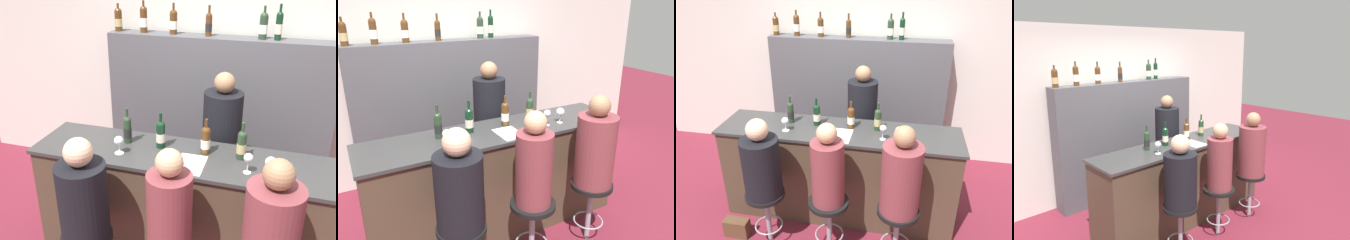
% 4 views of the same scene
% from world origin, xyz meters
% --- Properties ---
extents(wall_back, '(6.40, 0.05, 2.60)m').
position_xyz_m(wall_back, '(0.00, 1.77, 1.30)').
color(wall_back, beige).
rests_on(wall_back, ground_plane).
extents(bar_counter, '(2.55, 0.61, 1.07)m').
position_xyz_m(bar_counter, '(0.00, 0.28, 0.54)').
color(bar_counter, '#473828').
rests_on(bar_counter, ground_plane).
extents(back_bar_cabinet, '(2.38, 0.28, 1.77)m').
position_xyz_m(back_bar_cabinet, '(0.00, 1.55, 0.89)').
color(back_bar_cabinet, '#4C4C51').
rests_on(back_bar_cabinet, ground_plane).
extents(wine_bottle_counter_0, '(0.07, 0.07, 0.31)m').
position_xyz_m(wine_bottle_counter_0, '(-0.54, 0.37, 1.20)').
color(wine_bottle_counter_0, '#233823').
rests_on(wine_bottle_counter_0, bar_counter).
extents(wine_bottle_counter_1, '(0.08, 0.08, 0.30)m').
position_xyz_m(wine_bottle_counter_1, '(-0.25, 0.37, 1.19)').
color(wine_bottle_counter_1, black).
rests_on(wine_bottle_counter_1, bar_counter).
extents(wine_bottle_counter_2, '(0.08, 0.08, 0.30)m').
position_xyz_m(wine_bottle_counter_2, '(0.12, 0.37, 1.19)').
color(wine_bottle_counter_2, '#4C2D14').
rests_on(wine_bottle_counter_2, bar_counter).
extents(wine_bottle_counter_3, '(0.07, 0.07, 0.30)m').
position_xyz_m(wine_bottle_counter_3, '(0.40, 0.37, 1.19)').
color(wine_bottle_counter_3, '#233823').
rests_on(wine_bottle_counter_3, bar_counter).
extents(wine_bottle_backbar_0, '(0.08, 0.08, 0.29)m').
position_xyz_m(wine_bottle_backbar_0, '(-1.11, 1.55, 1.90)').
color(wine_bottle_backbar_0, '#4C2D14').
rests_on(wine_bottle_backbar_0, back_bar_cabinet).
extents(wine_bottle_backbar_1, '(0.08, 0.08, 0.33)m').
position_xyz_m(wine_bottle_backbar_1, '(-0.82, 1.55, 1.91)').
color(wine_bottle_backbar_1, '#4C2D14').
rests_on(wine_bottle_backbar_1, back_bar_cabinet).
extents(wine_bottle_backbar_2, '(0.08, 0.08, 0.32)m').
position_xyz_m(wine_bottle_backbar_2, '(-0.50, 1.55, 1.90)').
color(wine_bottle_backbar_2, '#4C2D14').
rests_on(wine_bottle_backbar_2, back_bar_cabinet).
extents(wine_bottle_backbar_3, '(0.07, 0.07, 0.30)m').
position_xyz_m(wine_bottle_backbar_3, '(-0.12, 1.55, 1.89)').
color(wine_bottle_backbar_3, '#4C2D14').
rests_on(wine_bottle_backbar_3, back_bar_cabinet).
extents(wine_bottle_backbar_4, '(0.08, 0.08, 0.32)m').
position_xyz_m(wine_bottle_backbar_4, '(0.41, 1.55, 1.90)').
color(wine_bottle_backbar_4, '#233823').
rests_on(wine_bottle_backbar_4, back_bar_cabinet).
extents(wine_bottle_backbar_5, '(0.07, 0.07, 0.34)m').
position_xyz_m(wine_bottle_backbar_5, '(0.56, 1.55, 1.91)').
color(wine_bottle_backbar_5, black).
rests_on(wine_bottle_backbar_5, back_bar_cabinet).
extents(wine_glass_0, '(0.08, 0.08, 0.15)m').
position_xyz_m(wine_glass_0, '(-0.53, 0.17, 1.18)').
color(wine_glass_0, silver).
rests_on(wine_glass_0, bar_counter).
extents(wine_glass_1, '(0.07, 0.07, 0.16)m').
position_xyz_m(wine_glass_1, '(0.47, 0.17, 1.19)').
color(wine_glass_1, silver).
rests_on(wine_glass_1, bar_counter).
extents(wine_glass_2, '(0.08, 0.08, 0.15)m').
position_xyz_m(wine_glass_2, '(0.63, 0.17, 1.18)').
color(wine_glass_2, silver).
rests_on(wine_glass_2, bar_counter).
extents(tasting_menu, '(0.21, 0.30, 0.00)m').
position_xyz_m(tasting_menu, '(0.05, 0.16, 1.08)').
color(tasting_menu, white).
rests_on(tasting_menu, bar_counter).
extents(bar_stool_left, '(0.39, 0.39, 0.62)m').
position_xyz_m(bar_stool_left, '(-0.62, -0.30, 0.49)').
color(bar_stool_left, gray).
rests_on(bar_stool_left, ground_plane).
extents(guest_seated_left, '(0.36, 0.36, 0.79)m').
position_xyz_m(guest_seated_left, '(-0.62, -0.30, 0.95)').
color(guest_seated_left, black).
rests_on(guest_seated_left, bar_stool_left).
extents(bar_stool_middle, '(0.39, 0.39, 0.62)m').
position_xyz_m(bar_stool_middle, '(0.03, -0.30, 0.49)').
color(bar_stool_middle, gray).
rests_on(bar_stool_middle, ground_plane).
extents(guest_seated_middle, '(0.30, 0.30, 0.81)m').
position_xyz_m(guest_seated_middle, '(0.03, -0.30, 0.97)').
color(guest_seated_middle, brown).
rests_on(guest_seated_middle, bar_stool_middle).
extents(bar_stool_right, '(0.39, 0.39, 0.62)m').
position_xyz_m(bar_stool_right, '(0.68, -0.30, 0.49)').
color(bar_stool_right, gray).
rests_on(bar_stool_right, ground_plane).
extents(guest_seated_right, '(0.35, 0.35, 0.85)m').
position_xyz_m(guest_seated_right, '(0.68, -0.30, 0.98)').
color(guest_seated_right, brown).
rests_on(guest_seated_right, bar_stool_right).
extents(bartender, '(0.35, 0.35, 1.62)m').
position_xyz_m(bartender, '(0.18, 0.83, 0.74)').
color(bartender, black).
rests_on(bartender, ground_plane).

